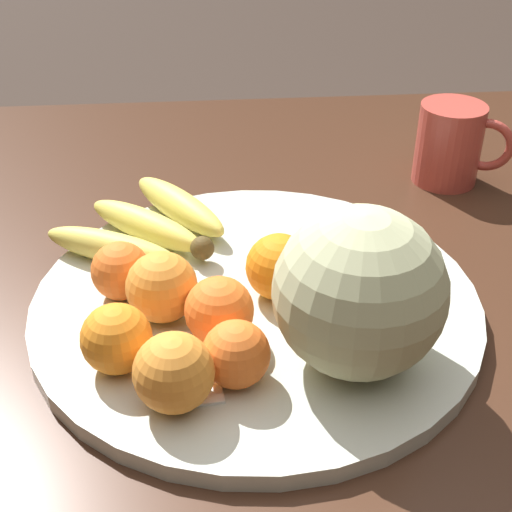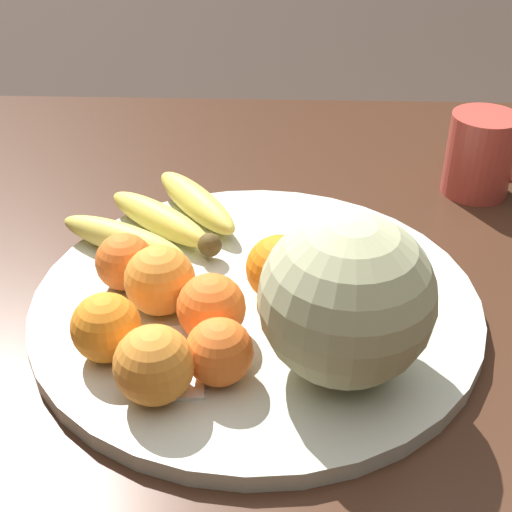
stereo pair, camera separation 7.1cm
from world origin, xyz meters
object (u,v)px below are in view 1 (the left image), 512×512
at_px(fruit_bowl, 256,302).
at_px(orange_back_left, 219,311).
at_px(orange_top_small, 116,339).
at_px(banana_bunch, 150,225).
at_px(kitchen_table, 307,399).
at_px(orange_side_extra, 236,354).
at_px(produce_tag, 197,366).
at_px(orange_back_right, 174,372).
at_px(melon, 359,292).
at_px(ceramic_mug, 451,144).
at_px(orange_front_left, 279,267).
at_px(orange_mid_center, 162,287).
at_px(orange_front_right, 121,271).

distance_m(fruit_bowl, orange_back_left, 0.09).
bearing_deg(orange_top_small, banana_bunch, -5.14).
relative_size(kitchen_table, orange_side_extra, 21.07).
height_order(fruit_bowl, produce_tag, produce_tag).
distance_m(kitchen_table, orange_back_left, 0.17).
xyz_separation_m(banana_bunch, produce_tag, (-0.22, -0.05, -0.02)).
height_order(kitchen_table, orange_back_right, orange_back_right).
xyz_separation_m(fruit_bowl, melon, (-0.10, -0.08, 0.08)).
distance_m(orange_side_extra, ceramic_mug, 0.50).
xyz_separation_m(banana_bunch, orange_side_extra, (-0.24, -0.09, 0.01)).
distance_m(orange_front_left, orange_back_right, 0.18).
xyz_separation_m(melon, orange_mid_center, (0.08, 0.17, -0.04)).
height_order(orange_front_left, ceramic_mug, ceramic_mug).
height_order(orange_back_left, orange_side_extra, orange_back_left).
xyz_separation_m(orange_front_left, orange_side_extra, (-0.12, 0.05, -0.00)).
bearing_deg(fruit_bowl, orange_back_left, 147.83).
height_order(kitchen_table, produce_tag, produce_tag).
height_order(melon, orange_back_left, melon).
bearing_deg(orange_top_small, kitchen_table, -73.16).
bearing_deg(produce_tag, orange_back_right, 150.52).
xyz_separation_m(kitchen_table, orange_front_left, (0.04, 0.03, 0.15)).
distance_m(fruit_bowl, ceramic_mug, 0.40).
xyz_separation_m(orange_mid_center, orange_top_small, (-0.07, 0.04, -0.00)).
height_order(banana_bunch, orange_top_small, orange_top_small).
relative_size(orange_front_left, orange_side_extra, 1.13).
bearing_deg(orange_mid_center, fruit_bowl, -75.17).
xyz_separation_m(kitchen_table, orange_back_right, (-0.11, 0.13, 0.15)).
relative_size(kitchen_table, produce_tag, 12.44).
bearing_deg(ceramic_mug, orange_top_small, 131.18).
bearing_deg(orange_side_extra, kitchen_table, -43.96).
bearing_deg(melon, orange_back_right, 104.61).
distance_m(orange_front_left, orange_mid_center, 0.12).
bearing_deg(orange_front_right, melon, -118.36).
bearing_deg(orange_mid_center, orange_front_right, 47.97).
distance_m(kitchen_table, orange_front_right, 0.24).
xyz_separation_m(melon, orange_side_extra, (-0.02, 0.11, -0.05)).
xyz_separation_m(fruit_bowl, orange_top_small, (-0.10, 0.13, 0.04)).
relative_size(orange_front_left, ceramic_mug, 0.55).
relative_size(orange_mid_center, produce_tag, 0.69).
relative_size(kitchen_table, orange_back_left, 19.49).
bearing_deg(orange_front_left, produce_tag, 140.69).
distance_m(melon, produce_tag, 0.16).
height_order(orange_top_small, produce_tag, orange_top_small).
bearing_deg(orange_back_right, orange_side_extra, -66.16).
height_order(fruit_bowl, banana_bunch, banana_bunch).
bearing_deg(banana_bunch, orange_back_right, 137.05).
distance_m(melon, orange_mid_center, 0.20).
distance_m(orange_back_left, produce_tag, 0.06).
xyz_separation_m(banana_bunch, orange_back_left, (-0.18, -0.07, 0.01)).
bearing_deg(orange_front_left, orange_top_small, 121.91).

